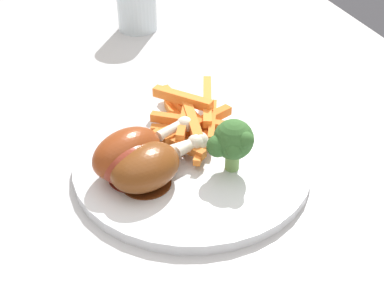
# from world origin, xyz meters

# --- Properties ---
(dining_table) EXTENTS (1.29, 0.74, 0.71)m
(dining_table) POSITION_xyz_m (0.00, 0.00, 0.61)
(dining_table) COLOR #B7B7BC
(dining_table) RESTS_ON ground_plane
(dinner_plate) EXTENTS (0.26, 0.26, 0.01)m
(dinner_plate) POSITION_xyz_m (-0.03, 0.04, 0.71)
(dinner_plate) COLOR silver
(dinner_plate) RESTS_ON dining_table
(broccoli_floret_front) EXTENTS (0.05, 0.05, 0.06)m
(broccoli_floret_front) POSITION_xyz_m (-0.06, 0.01, 0.75)
(broccoli_floret_front) COLOR #75A156
(broccoli_floret_front) RESTS_ON dinner_plate
(carrot_fries_pile) EXTENTS (0.16, 0.13, 0.04)m
(carrot_fries_pile) POSITION_xyz_m (0.02, 0.03, 0.73)
(carrot_fries_pile) COLOR orange
(carrot_fries_pile) RESTS_ON dinner_plate
(chicken_drumstick_near) EXTENTS (0.09, 0.13, 0.04)m
(chicken_drumstick_near) POSITION_xyz_m (-0.05, 0.10, 0.74)
(chicken_drumstick_near) COLOR #4F220D
(chicken_drumstick_near) RESTS_ON dinner_plate
(chicken_drumstick_far) EXTENTS (0.07, 0.12, 0.04)m
(chicken_drumstick_far) POSITION_xyz_m (-0.04, 0.11, 0.74)
(chicken_drumstick_far) COLOR #5E1A10
(chicken_drumstick_far) RESTS_ON dinner_plate
(chicken_drumstick_extra) EXTENTS (0.09, 0.13, 0.05)m
(chicken_drumstick_extra) POSITION_xyz_m (-0.03, 0.11, 0.74)
(chicken_drumstick_extra) COLOR #5F210D
(chicken_drumstick_extra) RESTS_ON dinner_plate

